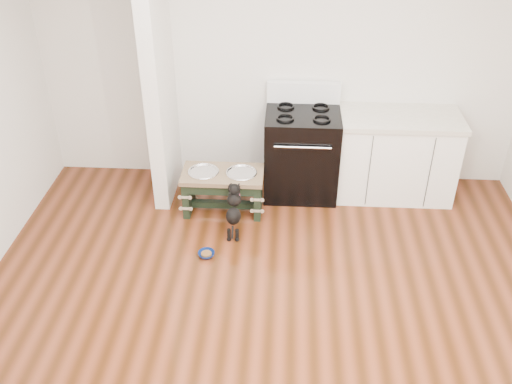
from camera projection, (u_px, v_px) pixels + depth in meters
name	position (u px, v px, depth m)	size (l,w,h in m)	color
ground	(268.00, 338.00, 4.44)	(5.00, 5.00, 0.00)	#3F1E0B
room_shell	(272.00, 158.00, 3.56)	(5.00, 5.00, 5.00)	silver
partition_wall	(158.00, 72.00, 5.52)	(0.15, 0.80, 2.70)	silver
oven_range	(301.00, 152.00, 5.98)	(0.76, 0.69, 1.14)	black
cabinet_run	(395.00, 156.00, 5.96)	(1.24, 0.64, 0.91)	white
dog_feeder	(223.00, 184.00, 5.74)	(0.82, 0.44, 0.47)	black
puppy	(234.00, 209.00, 5.45)	(0.14, 0.42, 0.50)	black
floor_bowl	(206.00, 254.00, 5.27)	(0.16, 0.16, 0.05)	navy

